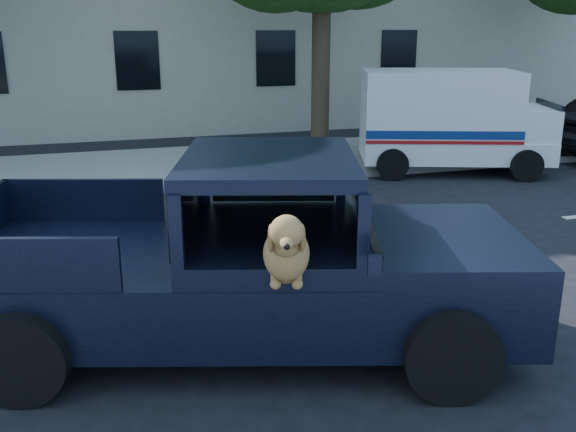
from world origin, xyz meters
The scene contains 5 objects.
ground centered at (0.00, 0.00, 0.00)m, with size 120.00×120.00×0.00m, color black.
far_sidewalk centered at (0.00, 9.20, 0.07)m, with size 60.00×4.00×0.15m, color gray.
lane_stripes centered at (2.00, 3.40, 0.01)m, with size 21.60×0.14×0.01m, color silver, non-canonical shape.
pickup_truck centered at (0.87, 0.71, 0.67)m, with size 5.91×3.65×1.98m.
mail_truck centered at (7.20, 7.25, 0.97)m, with size 4.43×3.13×2.22m.
Camera 1 is at (-0.39, -5.20, 3.19)m, focal length 40.00 mm.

